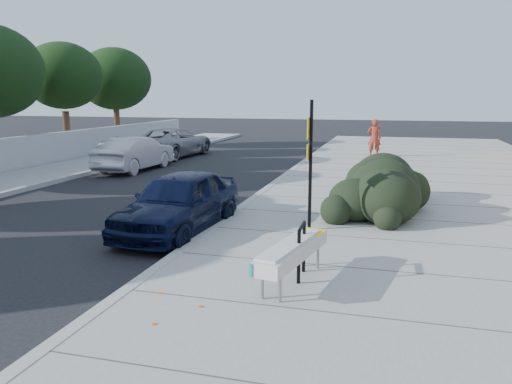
{
  "coord_description": "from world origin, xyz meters",
  "views": [
    {
      "loc": [
        3.98,
        -8.7,
        3.19
      ],
      "look_at": [
        1.0,
        2.22,
        1.0
      ],
      "focal_mm": 35.0,
      "sensor_mm": 36.0,
      "label": 1
    }
  ],
  "objects_px": {
    "bike_rack": "(302,246)",
    "sedan_navy": "(179,202)",
    "wagon_silver": "(135,153)",
    "bench": "(292,252)",
    "suv_silver": "(173,142)",
    "sign_post": "(310,158)",
    "pedestrian": "(374,138)"
  },
  "relations": [
    {
      "from": "bench",
      "to": "sign_post",
      "type": "xyz_separation_m",
      "value": [
        -0.28,
        3.38,
        1.13
      ]
    },
    {
      "from": "bike_rack",
      "to": "pedestrian",
      "type": "xyz_separation_m",
      "value": [
        0.51,
        17.94,
        0.39
      ]
    },
    {
      "from": "bike_rack",
      "to": "sign_post",
      "type": "height_order",
      "value": "sign_post"
    },
    {
      "from": "bike_rack",
      "to": "wagon_silver",
      "type": "bearing_deg",
      "value": 127.85
    },
    {
      "from": "sedan_navy",
      "to": "pedestrian",
      "type": "relative_size",
      "value": 2.27
    },
    {
      "from": "bench",
      "to": "wagon_silver",
      "type": "relative_size",
      "value": 0.5
    },
    {
      "from": "bench",
      "to": "bike_rack",
      "type": "height_order",
      "value": "bike_rack"
    },
    {
      "from": "bench",
      "to": "sedan_navy",
      "type": "bearing_deg",
      "value": 149.97
    },
    {
      "from": "bench",
      "to": "suv_silver",
      "type": "distance_m",
      "value": 19.37
    },
    {
      "from": "sign_post",
      "to": "pedestrian",
      "type": "bearing_deg",
      "value": 86.72
    },
    {
      "from": "bike_rack",
      "to": "sign_post",
      "type": "relative_size",
      "value": 0.31
    },
    {
      "from": "bike_rack",
      "to": "sedan_navy",
      "type": "distance_m",
      "value": 4.29
    },
    {
      "from": "suv_silver",
      "to": "sedan_navy",
      "type": "bearing_deg",
      "value": 119.86
    },
    {
      "from": "pedestrian",
      "to": "bench",
      "type": "bearing_deg",
      "value": 86.79
    },
    {
      "from": "sedan_navy",
      "to": "suv_silver",
      "type": "distance_m",
      "value": 15.28
    },
    {
      "from": "bench",
      "to": "sedan_navy",
      "type": "height_order",
      "value": "sedan_navy"
    },
    {
      "from": "pedestrian",
      "to": "wagon_silver",
      "type": "bearing_deg",
      "value": 32.59
    },
    {
      "from": "bike_rack",
      "to": "sign_post",
      "type": "xyz_separation_m",
      "value": [
        -0.38,
        3.11,
        1.1
      ]
    },
    {
      "from": "sign_post",
      "to": "bench",
      "type": "bearing_deg",
      "value": -85.07
    },
    {
      "from": "sign_post",
      "to": "pedestrian",
      "type": "relative_size",
      "value": 1.57
    },
    {
      "from": "bench",
      "to": "wagon_silver",
      "type": "distance_m",
      "value": 14.82
    },
    {
      "from": "bench",
      "to": "sign_post",
      "type": "bearing_deg",
      "value": 105.99
    },
    {
      "from": "sign_post",
      "to": "suv_silver",
      "type": "xyz_separation_m",
      "value": [
        -9.49,
        13.35,
        -1.05
      ]
    },
    {
      "from": "sign_post",
      "to": "wagon_silver",
      "type": "distance_m",
      "value": 12.19
    },
    {
      "from": "bench",
      "to": "pedestrian",
      "type": "distance_m",
      "value": 18.22
    },
    {
      "from": "bench",
      "to": "wagon_silver",
      "type": "xyz_separation_m",
      "value": [
        -9.22,
        11.6,
        0.06
      ]
    },
    {
      "from": "wagon_silver",
      "to": "bench",
      "type": "bearing_deg",
      "value": 130.3
    },
    {
      "from": "wagon_silver",
      "to": "bike_rack",
      "type": "bearing_deg",
      "value": 131.26
    },
    {
      "from": "suv_silver",
      "to": "pedestrian",
      "type": "relative_size",
      "value": 2.89
    },
    {
      "from": "bike_rack",
      "to": "suv_silver",
      "type": "bearing_deg",
      "value": 119.39
    },
    {
      "from": "suv_silver",
      "to": "pedestrian",
      "type": "xyz_separation_m",
      "value": [
        10.38,
        1.48,
        0.34
      ]
    },
    {
      "from": "bike_rack",
      "to": "sedan_navy",
      "type": "relative_size",
      "value": 0.22
    }
  ]
}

